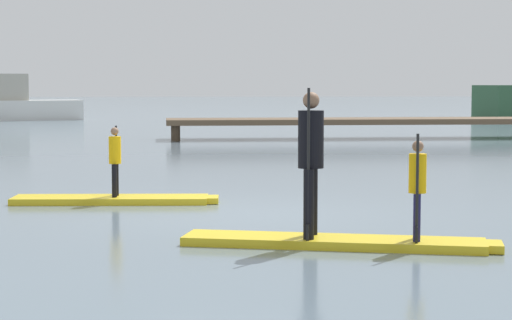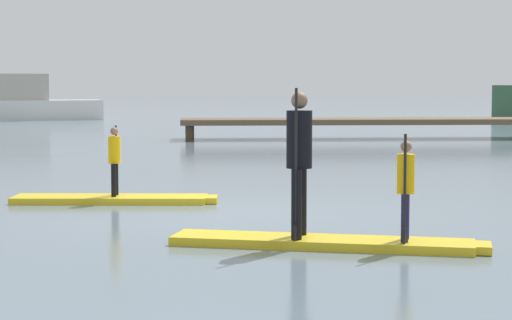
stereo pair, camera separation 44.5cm
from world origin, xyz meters
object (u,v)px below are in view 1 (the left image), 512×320
Objects in this scene: paddleboard_near at (115,200)px; paddleboard_far at (339,242)px; motor_boat_small_navy at (1,103)px; paddler_adult at (311,154)px; paddler_child_front at (417,184)px; paddler_child_solo at (115,158)px.

paddleboard_near is 5.02m from paddleboard_far.
paddleboard_near is 0.42× the size of motor_boat_small_navy.
paddler_adult is 1.41× the size of paddler_child_front.
motor_boat_small_navy is at bearing 104.43° from paddler_adult.
motor_boat_small_navy is (-10.03, 37.81, 0.84)m from paddleboard_far.
paddler_child_solo is 4.80m from paddler_adult.
paddleboard_far is 1.10m from paddler_child_front.
paddler_child_solo is (0.00, 0.01, 0.65)m from paddleboard_near.
motor_boat_small_navy is at bearing 105.92° from paddler_child_front.
paddler_child_front reaches higher than paddleboard_near.
paddler_adult reaches higher than paddler_child_front.
paddleboard_far is at bearing -57.20° from paddler_child_solo.
paddler_child_solo is at bearing 82.68° from paddleboard_near.
motor_boat_small_navy reaches higher than paddler_child_solo.
paddler_adult is at bearing -75.57° from motor_boat_small_navy.
paddleboard_near is 5.74m from paddler_child_front.
paddleboard_far is (2.72, -4.23, -0.65)m from paddler_child_solo.
paddler_child_solo is at bearing 128.43° from paddler_child_front.
paddler_adult is at bearing 163.74° from paddler_child_front.
paddler_child_solo is at bearing 122.80° from paddleboard_far.
motor_boat_small_navy reaches higher than paddler_adult.
motor_boat_small_navy is (-9.71, 37.72, -0.16)m from paddler_adult.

